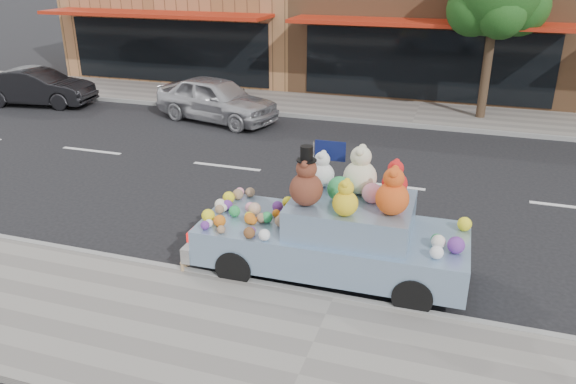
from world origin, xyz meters
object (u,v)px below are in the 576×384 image
at_px(street_tree, 497,0).
at_px(car_dark, 38,87).
at_px(car_silver, 216,99).
at_px(art_car, 334,231).

height_order(street_tree, car_dark, street_tree).
xyz_separation_m(car_silver, art_car, (5.81, -8.02, 0.09)).
relative_size(street_tree, art_car, 1.16).
bearing_deg(car_dark, car_silver, -98.24).
xyz_separation_m(street_tree, art_car, (-2.25, -10.72, -2.90)).
height_order(car_silver, car_dark, car_silver).
bearing_deg(street_tree, car_dark, -169.46).
relative_size(car_dark, art_car, 0.86).
height_order(car_silver, art_car, art_car).
bearing_deg(street_tree, car_silver, -161.51).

